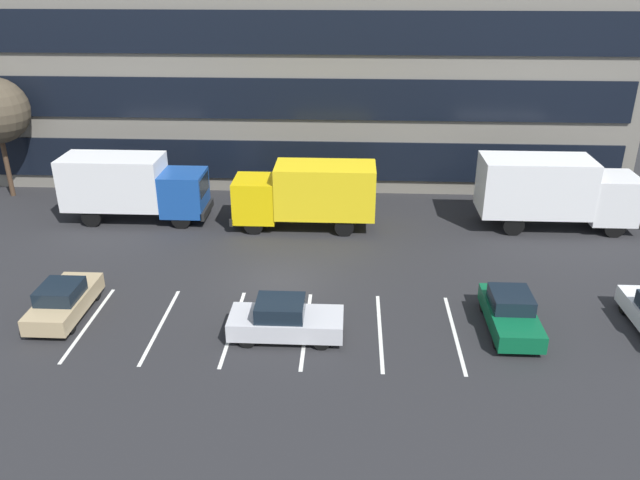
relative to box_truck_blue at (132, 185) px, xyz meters
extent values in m
plane|color=#262628|center=(8.50, -6.71, -1.97)|extent=(120.00, 120.00, 0.00)
cube|color=slate|center=(8.50, 11.29, 5.23)|extent=(38.64, 12.90, 14.40)
cube|color=black|center=(8.50, 4.79, 0.01)|extent=(37.10, 0.16, 2.30)
cube|color=black|center=(8.50, 4.79, 3.61)|extent=(37.10, 0.16, 2.30)
cube|color=black|center=(8.50, 4.79, 7.21)|extent=(37.10, 0.16, 2.30)
cube|color=silver|center=(1.50, -10.50, -1.96)|extent=(0.14, 5.40, 0.01)
cube|color=silver|center=(4.30, -10.50, -1.96)|extent=(0.14, 5.40, 0.01)
cube|color=silver|center=(7.10, -10.50, -1.96)|extent=(0.14, 5.40, 0.01)
cube|color=silver|center=(9.90, -10.50, -1.96)|extent=(0.14, 5.40, 0.01)
cube|color=silver|center=(12.70, -10.50, -1.96)|extent=(0.14, 5.40, 0.01)
cube|color=silver|center=(15.50, -10.50, -1.96)|extent=(0.14, 5.40, 0.01)
cube|color=#194799|center=(2.74, 0.00, -0.37)|extent=(2.20, 2.40, 2.20)
cube|color=black|center=(3.82, 0.00, 0.07)|extent=(0.06, 2.01, 0.97)
cube|color=white|center=(-0.95, 0.00, 0.18)|extent=(5.19, 2.50, 2.69)
cube|color=black|center=(3.89, 0.00, -1.32)|extent=(0.20, 2.40, 0.40)
cylinder|color=black|center=(2.74, 1.03, -1.47)|extent=(1.00, 0.30, 1.00)
cylinder|color=black|center=(2.74, -1.03, -1.47)|extent=(1.00, 0.30, 1.00)
cylinder|color=black|center=(-1.99, 1.03, -1.47)|extent=(1.00, 0.30, 1.00)
cylinder|color=black|center=(-1.99, -1.03, -1.47)|extent=(1.00, 0.30, 1.00)
cube|color=yellow|center=(6.61, -0.60, -0.41)|extent=(2.14, 2.33, 2.14)
cube|color=black|center=(5.56, -0.60, 0.01)|extent=(0.06, 1.96, 0.94)
cube|color=yellow|center=(10.20, -0.60, 0.12)|extent=(5.05, 2.43, 2.62)
cube|color=black|center=(5.49, -0.60, -1.34)|extent=(0.19, 2.33, 0.39)
cylinder|color=black|center=(6.61, -1.60, -1.48)|extent=(0.97, 0.29, 0.97)
cylinder|color=black|center=(6.61, 0.40, -1.48)|extent=(0.97, 0.29, 0.97)
cylinder|color=black|center=(11.21, -1.60, -1.48)|extent=(0.97, 0.29, 0.97)
cylinder|color=black|center=(11.21, 0.40, -1.48)|extent=(0.97, 0.29, 0.97)
cube|color=white|center=(24.78, 0.05, -0.27)|extent=(2.33, 2.54, 2.33)
cube|color=black|center=(25.93, 0.05, 0.20)|extent=(0.06, 2.14, 1.03)
cube|color=white|center=(20.86, 0.05, 0.31)|extent=(5.51, 2.65, 2.86)
cube|color=black|center=(26.00, 0.05, -1.28)|extent=(0.21, 2.54, 0.42)
cylinder|color=black|center=(24.78, 1.14, -1.44)|extent=(1.06, 0.32, 1.06)
cylinder|color=black|center=(24.78, -1.05, -1.44)|extent=(1.06, 0.32, 1.06)
cylinder|color=black|center=(19.76, 1.14, -1.44)|extent=(1.06, 0.32, 1.06)
cylinder|color=black|center=(19.76, -1.05, -1.44)|extent=(1.06, 0.32, 1.06)
cube|color=silver|center=(9.21, -11.04, -1.39)|extent=(4.19, 1.75, 0.68)
cube|color=black|center=(9.00, -11.04, -0.76)|extent=(1.76, 1.54, 0.58)
cylinder|color=black|center=(10.56, -10.28, -1.67)|extent=(0.58, 0.21, 0.58)
cylinder|color=black|center=(10.56, -11.80, -1.67)|extent=(0.58, 0.21, 0.58)
cylinder|color=black|center=(7.87, -10.28, -1.67)|extent=(0.58, 0.21, 0.58)
cylinder|color=black|center=(7.87, -11.80, -1.67)|extent=(0.58, 0.21, 0.58)
cylinder|color=black|center=(22.38, -8.68, -1.69)|extent=(0.21, 0.56, 0.56)
cube|color=#0C5933|center=(17.59, -10.10, -1.41)|extent=(1.68, 4.02, 0.66)
cube|color=black|center=(17.59, -9.89, -0.81)|extent=(1.48, 1.69, 0.56)
cylinder|color=black|center=(18.32, -11.38, -1.69)|extent=(0.21, 0.56, 0.56)
cylinder|color=black|center=(16.86, -11.38, -1.69)|extent=(0.21, 0.56, 0.56)
cylinder|color=black|center=(18.32, -8.81, -1.69)|extent=(0.21, 0.56, 0.56)
cylinder|color=black|center=(16.86, -8.81, -1.69)|extent=(0.21, 0.56, 0.56)
cube|color=tan|center=(0.39, -9.93, -1.42)|extent=(1.67, 3.99, 0.65)
cube|color=black|center=(0.39, -10.13, -0.82)|extent=(1.47, 1.67, 0.56)
cylinder|color=black|center=(-0.33, -8.65, -1.69)|extent=(0.20, 0.56, 0.56)
cylinder|color=black|center=(1.12, -8.65, -1.69)|extent=(0.20, 0.56, 0.56)
cylinder|color=black|center=(-0.33, -11.20, -1.69)|extent=(0.20, 0.56, 0.56)
cylinder|color=black|center=(1.12, -11.20, -1.69)|extent=(0.20, 0.56, 0.56)
cylinder|color=#473323|center=(-8.50, 3.35, -0.16)|extent=(0.28, 0.28, 3.62)
camera|label=1|loc=(11.46, -30.90, 10.91)|focal=35.41mm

